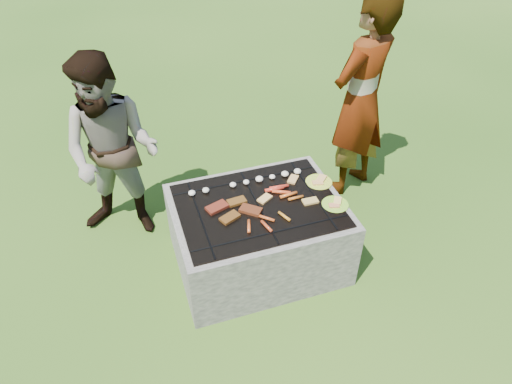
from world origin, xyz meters
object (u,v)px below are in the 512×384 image
plate_near (335,204)px  bystander (113,153)px  plate_far (319,182)px  fire_pit (258,236)px  cook (360,100)px

plate_near → bystander: 1.81m
plate_far → fire_pit: bearing=-168.1°
plate_far → plate_near: bearing=-90.1°
plate_far → bystander: bystander is taller
bystander → cook: bearing=24.2°
bystander → plate_far: bearing=3.1°
fire_pit → plate_far: 0.66m
fire_pit → plate_near: bearing=-17.5°
plate_far → cook: size_ratio=0.13×
cook → bystander: cook is taller
plate_near → bystander: bystander is taller
cook → bystander: bearing=-25.3°
fire_pit → plate_near: plate_near is taller
plate_far → plate_near: (-0.00, -0.30, -0.00)m
plate_near → cook: size_ratio=0.12×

